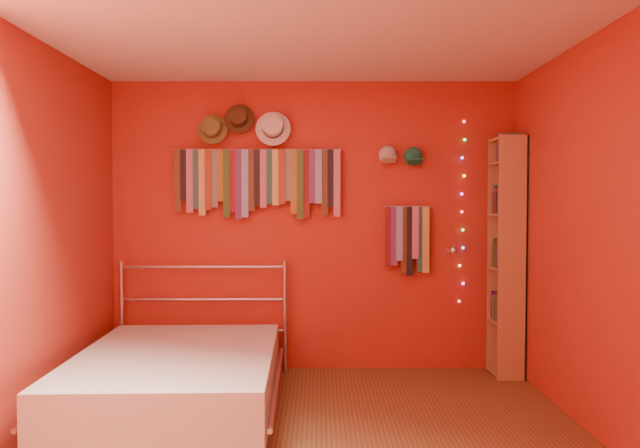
{
  "coord_description": "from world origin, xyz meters",
  "views": [
    {
      "loc": [
        0.05,
        -3.67,
        1.46
      ],
      "look_at": [
        0.05,
        0.9,
        1.3
      ],
      "focal_mm": 35.0,
      "sensor_mm": 36.0,
      "label": 1
    }
  ],
  "objects_px": {
    "tie_rack": "(257,179)",
    "bookshelf": "(511,255)",
    "reading_lamp": "(453,250)",
    "bed": "(177,378)"
  },
  "relations": [
    {
      "from": "tie_rack",
      "to": "bookshelf",
      "type": "distance_m",
      "value": 2.24
    },
    {
      "from": "tie_rack",
      "to": "reading_lamp",
      "type": "height_order",
      "value": "tie_rack"
    },
    {
      "from": "bookshelf",
      "to": "tie_rack",
      "type": "bearing_deg",
      "value": 175.87
    },
    {
      "from": "reading_lamp",
      "to": "bed",
      "type": "bearing_deg",
      "value": -157.67
    },
    {
      "from": "tie_rack",
      "to": "bookshelf",
      "type": "xyz_separation_m",
      "value": [
        2.14,
        -0.15,
        -0.64
      ]
    },
    {
      "from": "tie_rack",
      "to": "bed",
      "type": "xyz_separation_m",
      "value": [
        -0.47,
        -1.03,
        -1.44
      ]
    },
    {
      "from": "bookshelf",
      "to": "bed",
      "type": "bearing_deg",
      "value": -161.4
    },
    {
      "from": "reading_lamp",
      "to": "bookshelf",
      "type": "distance_m",
      "value": 0.5
    },
    {
      "from": "reading_lamp",
      "to": "bookshelf",
      "type": "xyz_separation_m",
      "value": [
        0.49,
        0.01,
        -0.04
      ]
    },
    {
      "from": "reading_lamp",
      "to": "bed",
      "type": "height_order",
      "value": "reading_lamp"
    }
  ]
}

